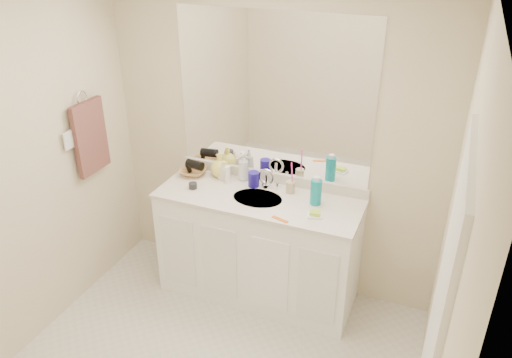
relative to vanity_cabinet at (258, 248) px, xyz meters
name	(u,v)px	position (x,y,z in m)	size (l,w,h in m)	color
wall_back	(272,143)	(0.00, 0.28, 0.77)	(2.60, 0.02, 2.40)	beige
wall_left	(4,187)	(-1.30, -1.02, 0.77)	(0.02, 2.60, 2.40)	beige
wall_right	(442,292)	(1.30, -1.02, 0.77)	(0.02, 2.60, 2.40)	beige
vanity_cabinet	(258,248)	(0.00, 0.00, 0.00)	(1.50, 0.55, 0.85)	white
countertop	(259,198)	(0.00, 0.00, 0.44)	(1.52, 0.57, 0.03)	silver
backsplash	(271,177)	(0.00, 0.26, 0.50)	(1.52, 0.03, 0.08)	beige
sink_basin	(258,199)	(0.00, -0.02, 0.44)	(0.37, 0.37, 0.02)	silver
faucet	(267,181)	(0.00, 0.16, 0.51)	(0.02, 0.02, 0.11)	silver
mirror	(273,97)	(0.00, 0.27, 1.14)	(1.48, 0.01, 1.20)	white
blue_mug	(254,179)	(-0.10, 0.14, 0.51)	(0.09, 0.09, 0.12)	#1F148E
tan_cup	(290,187)	(0.19, 0.15, 0.50)	(0.07, 0.07, 0.09)	tan
toothbrush	(292,175)	(0.20, 0.15, 0.60)	(0.01, 0.01, 0.20)	#F33FB3
mouthwash_bottle	(316,192)	(0.41, 0.06, 0.55)	(0.08, 0.08, 0.19)	#0C8A97
soap_dish	(315,215)	(0.46, -0.11, 0.46)	(0.10, 0.08, 0.01)	white
green_soap	(315,213)	(0.46, -0.11, 0.48)	(0.07, 0.05, 0.03)	#B8E838
orange_comb	(280,219)	(0.25, -0.24, 0.46)	(0.13, 0.03, 0.01)	orange
dark_jar	(193,186)	(-0.51, -0.07, 0.48)	(0.06, 0.06, 0.04)	black
extra_white_bottle	(228,175)	(-0.31, 0.12, 0.52)	(0.04, 0.04, 0.14)	white
soap_bottle_white	(243,167)	(-0.21, 0.21, 0.57)	(0.08, 0.09, 0.22)	silver
soap_bottle_cream	(224,170)	(-0.36, 0.16, 0.53)	(0.07, 0.07, 0.15)	beige
soap_bottle_yellow	(220,165)	(-0.41, 0.20, 0.55)	(0.15, 0.15, 0.19)	#E6DB59
wicker_basket	(193,172)	(-0.62, 0.14, 0.48)	(0.21, 0.21, 0.05)	#AF7E46
hair_dryer	(195,165)	(-0.60, 0.14, 0.54)	(0.07, 0.07, 0.14)	black
towel_ring	(82,98)	(-1.27, -0.25, 1.12)	(0.11, 0.11, 0.01)	silver
hand_towel	(90,137)	(-1.25, -0.25, 0.82)	(0.04, 0.32, 0.55)	#462825
switch_plate	(68,140)	(-1.27, -0.45, 0.88)	(0.01, 0.09, 0.13)	white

